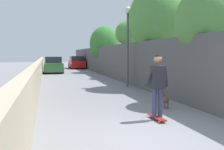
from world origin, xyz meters
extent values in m
plane|color=gray|center=(14.00, 0.00, 0.00)|extent=(80.00, 80.00, 0.00)
cube|color=tan|center=(12.00, 2.67, 0.67)|extent=(48.00, 0.30, 1.34)
cube|color=#4C4C4C|center=(12.00, -2.67, 1.22)|extent=(48.00, 0.30, 2.44)
cylinder|color=brown|center=(3.00, -3.33, 1.16)|extent=(0.25, 0.25, 2.31)
ellipsoid|color=#4C843D|center=(3.00, -3.33, 2.97)|extent=(2.20, 2.20, 2.48)
cylinder|color=brown|center=(19.00, -3.36, 0.95)|extent=(0.21, 0.21, 1.91)
ellipsoid|color=#387A33|center=(19.00, -3.36, 2.78)|extent=(2.92, 2.92, 3.43)
cylinder|color=#473523|center=(7.50, -3.49, 1.38)|extent=(0.19, 0.19, 2.76)
ellipsoid|color=#4C843D|center=(7.50, -3.49, 3.65)|extent=(2.97, 2.97, 3.40)
cylinder|color=brown|center=(13.00, -3.81, 1.36)|extent=(0.32, 0.32, 2.73)
ellipsoid|color=#4C843D|center=(13.00, -3.81, 3.35)|extent=(2.07, 2.07, 1.89)
cylinder|color=#4C4C51|center=(8.22, -2.12, 2.01)|extent=(0.12, 0.12, 4.02)
sphere|color=silver|center=(8.22, -2.12, 4.17)|extent=(0.36, 0.36, 0.36)
cube|color=maroon|center=(1.30, -0.69, 0.07)|extent=(0.80, 0.22, 0.02)
cylinder|color=beige|center=(1.58, -0.61, 0.03)|extent=(0.06, 0.03, 0.06)
cylinder|color=beige|center=(1.58, -0.75, 0.03)|extent=(0.06, 0.03, 0.06)
cylinder|color=beige|center=(1.02, -0.62, 0.03)|extent=(0.06, 0.03, 0.06)
cylinder|color=beige|center=(1.02, -0.76, 0.03)|extent=(0.06, 0.03, 0.06)
cylinder|color=#333859|center=(1.30, -0.60, 0.48)|extent=(0.13, 0.13, 0.79)
cylinder|color=#333859|center=(1.31, -0.78, 0.48)|extent=(0.13, 0.13, 0.79)
cube|color=#26262D|center=(1.30, -0.69, 1.18)|extent=(0.23, 0.38, 0.61)
cylinder|color=#26262D|center=(1.30, -0.45, 1.21)|extent=(0.10, 0.29, 0.58)
cylinder|color=#26262D|center=(1.31, -0.93, 1.19)|extent=(0.09, 0.18, 0.59)
sphere|color=#9E7051|center=(1.30, -0.69, 1.66)|extent=(0.22, 0.22, 0.22)
sphere|color=black|center=(1.30, -0.69, 1.70)|extent=(0.19, 0.19, 0.19)
ellipsoid|color=brown|center=(2.67, -1.60, 0.27)|extent=(0.39, 0.23, 0.22)
sphere|color=brown|center=(2.92, -1.59, 0.34)|extent=(0.15, 0.15, 0.15)
cone|color=black|center=(2.92, -1.55, 0.42)|extent=(0.05, 0.05, 0.06)
cone|color=black|center=(2.93, -1.63, 0.42)|extent=(0.05, 0.05, 0.06)
cylinder|color=brown|center=(2.79, -1.53, 0.09)|extent=(0.04, 0.04, 0.18)
cylinder|color=brown|center=(2.80, -1.65, 0.09)|extent=(0.04, 0.04, 0.18)
cylinder|color=brown|center=(2.55, -1.54, 0.09)|extent=(0.04, 0.04, 0.18)
cylinder|color=brown|center=(2.55, -1.66, 0.09)|extent=(0.04, 0.04, 0.18)
cylinder|color=brown|center=(2.43, -1.60, 0.35)|extent=(0.13, 0.03, 0.13)
cylinder|color=black|center=(1.99, -1.14, 0.73)|extent=(1.38, 0.92, 0.66)
cube|color=#336B38|center=(20.00, 1.52, 0.56)|extent=(4.11, 1.70, 0.80)
cube|color=#262B33|center=(20.00, 1.52, 1.24)|extent=(2.14, 1.50, 0.60)
cylinder|color=black|center=(21.27, 2.31, 0.32)|extent=(0.64, 0.22, 0.64)
cylinder|color=black|center=(21.27, 0.73, 0.32)|extent=(0.64, 0.22, 0.64)
cylinder|color=black|center=(18.72, 2.31, 0.32)|extent=(0.64, 0.22, 0.64)
cylinder|color=black|center=(18.72, 0.73, 0.32)|extent=(0.64, 0.22, 0.64)
cube|color=#B71414|center=(26.65, -1.52, 0.56)|extent=(4.34, 1.70, 0.80)
cube|color=#262B33|center=(26.65, -1.52, 1.24)|extent=(2.26, 1.50, 0.60)
cylinder|color=black|center=(28.00, -0.73, 0.32)|extent=(0.64, 0.22, 0.64)
cylinder|color=black|center=(28.00, -2.31, 0.32)|extent=(0.64, 0.22, 0.64)
cylinder|color=black|center=(25.30, -0.73, 0.32)|extent=(0.64, 0.22, 0.64)
cylinder|color=black|center=(25.30, -2.31, 0.32)|extent=(0.64, 0.22, 0.64)
camera|label=1|loc=(-4.91, 2.22, 1.79)|focal=40.42mm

